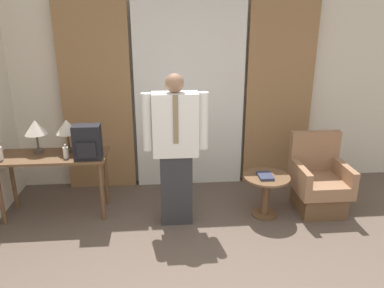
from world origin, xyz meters
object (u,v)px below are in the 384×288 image
Objects in this scene: backpack at (87,142)px; book at (265,176)px; table_lamp_left at (36,128)px; armchair at (319,184)px; desk at (53,165)px; person at (176,146)px; side_table at (266,189)px; table_lamp_right at (67,128)px; bottle_near_edge at (66,152)px.

backpack reaches higher than book.
armchair is (3.37, -0.28, -0.72)m from table_lamp_left.
desk is 0.46m from table_lamp_left.
armchair is (1.76, 0.15, -0.60)m from person.
side_table is (2.68, -0.38, -0.71)m from table_lamp_left.
desk is 0.57m from backpack.
person is 1.22m from side_table.
desk reaches higher than side_table.
book is (-0.72, -0.12, 0.19)m from armchair.
person reaches higher than desk.
backpack is at bearing -17.96° from desk.
table_lamp_left is 2.73m from book.
backpack is 2.81m from armchair.
side_table is at bearing -8.02° from table_lamp_left.
table_lamp_right is 2.46m from side_table.
person is (1.24, -0.21, 0.11)m from bottle_near_edge.
table_lamp_right is 2.39m from book.
side_table is at bearing -171.66° from armchair.
table_lamp_right reaches higher than side_table.
table_lamp_right reaches higher than desk.
desk reaches higher than book.
side_table is 0.18m from book.
backpack is at bearing 176.53° from side_table.
table_lamp_right is at bearing 31.30° from desk.
backpack reaches higher than desk.
armchair is at bearing 9.82° from book.
armchair is (3.19, -0.17, -0.30)m from desk.
armchair reaches higher than side_table.
table_lamp_left is at bearing 149.83° from bottle_near_edge.
book is at bearing -4.16° from backpack.
person is at bearing -18.64° from table_lamp_right.
table_lamp_right is 1.70× the size of book.
table_lamp_right is 0.38m from backpack.
person is (1.43, -0.32, 0.30)m from desk.
armchair is at bearing -0.49° from backpack.
bottle_near_edge is 0.29m from backpack.
table_lamp_left is 0.42× the size of armchair.
armchair is at bearing -4.69° from table_lamp_left.
desk is at bearing 162.04° from backpack.
desk is 0.29m from bottle_near_edge.
table_lamp_left reaches higher than side_table.
backpack is (0.27, -0.25, -0.10)m from table_lamp_right.
table_lamp_left reaches higher than book.
bottle_near_edge is 2.31m from book.
bottle_near_edge is 0.42× the size of backpack.
person is at bearing -9.58° from bottle_near_edge.
table_lamp_left is at bearing 180.00° from table_lamp_right.
bottle_near_edge is 1.26m from person.
book is at bearing 1.25° from person.
person reaches higher than table_lamp_right.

